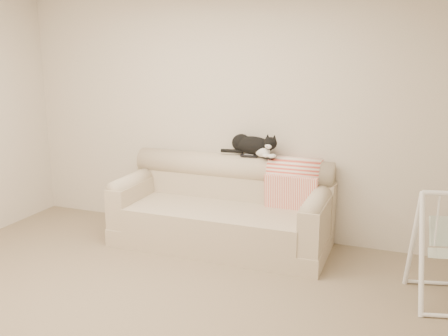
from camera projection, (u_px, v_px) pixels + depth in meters
name	position (u px, v px, depth m)	size (l,w,h in m)	color
ground_plane	(146.00, 317.00, 3.80)	(5.00, 5.00, 0.00)	#786A54
room_shell	(138.00, 118.00, 3.45)	(5.04, 4.04, 2.60)	beige
sofa	(223.00, 211.00, 5.18)	(2.20, 0.93, 0.90)	#C3A98F
remote_a	(249.00, 156.00, 5.18)	(0.18, 0.06, 0.03)	black
remote_b	(267.00, 157.00, 5.11)	(0.17, 0.13, 0.02)	black
tuxedo_cat	(253.00, 145.00, 5.18)	(0.63, 0.33, 0.25)	black
throw_blanket	(295.00, 177.00, 5.06)	(0.53, 0.38, 0.58)	#D84433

